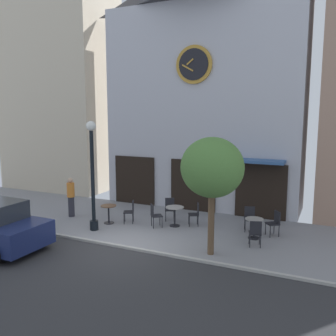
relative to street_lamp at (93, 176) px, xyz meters
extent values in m
cube|color=gray|center=(1.92, 1.54, -2.10)|extent=(26.27, 5.40, 0.05)
cube|color=#2D2D30|center=(1.92, -4.52, -2.10)|extent=(26.27, 6.71, 0.05)
cube|color=#A8A5A0|center=(1.92, -1.14, -2.04)|extent=(26.27, 0.12, 0.08)
cube|color=#B2B2BC|center=(2.37, 5.47, 2.51)|extent=(9.03, 2.47, 9.18)
cylinder|color=#B7842D|center=(2.37, 4.17, 4.34)|extent=(1.63, 0.10, 1.63)
cylinder|color=black|center=(2.37, 4.11, 4.34)|extent=(1.33, 0.04, 1.33)
cube|color=#B7842D|center=(2.22, 4.07, 4.46)|extent=(0.32, 0.03, 0.27)
cube|color=#B7842D|center=(2.12, 4.07, 4.21)|extent=(0.53, 0.03, 0.33)
cube|color=black|center=(-0.65, 4.19, -0.93)|extent=(2.11, 0.10, 2.30)
cube|color=black|center=(2.37, 4.19, -0.93)|extent=(2.11, 0.10, 2.30)
cube|color=black|center=(5.38, 4.19, -0.93)|extent=(2.11, 0.10, 2.30)
cube|color=#33568C|center=(4.90, 3.88, 0.37)|extent=(2.89, 0.90, 0.12)
cube|color=beige|center=(-6.61, 6.02, 4.55)|extent=(6.32, 3.58, 13.25)
cylinder|color=black|center=(0.00, 0.00, -1.90)|extent=(0.32, 0.32, 0.36)
cylinder|color=black|center=(0.00, 0.00, -0.21)|extent=(0.14, 0.14, 3.73)
sphere|color=white|center=(0.00, 0.00, 1.83)|extent=(0.36, 0.36, 0.36)
cylinder|color=brown|center=(4.75, -0.43, -1.05)|extent=(0.20, 0.20, 2.06)
ellipsoid|color=#4C7A38|center=(4.75, -0.43, 0.66)|extent=(1.95, 1.75, 1.85)
cylinder|color=black|center=(0.03, 0.93, -1.72)|extent=(0.07, 0.07, 0.72)
cylinder|color=black|center=(0.03, 0.93, -2.06)|extent=(0.40, 0.40, 0.03)
cylinder|color=brown|center=(0.03, 0.93, -1.36)|extent=(0.62, 0.62, 0.03)
cylinder|color=black|center=(2.58, 1.70, -1.70)|extent=(0.07, 0.07, 0.75)
cylinder|color=black|center=(2.58, 1.70, -2.06)|extent=(0.40, 0.40, 0.03)
cylinder|color=gray|center=(2.58, 1.70, -1.32)|extent=(0.70, 0.70, 0.03)
cylinder|color=black|center=(5.67, 1.58, -1.72)|extent=(0.07, 0.07, 0.70)
cylinder|color=black|center=(5.67, 1.58, -2.06)|extent=(0.40, 0.40, 0.03)
cylinder|color=gray|center=(5.67, 1.58, -1.37)|extent=(0.63, 0.63, 0.03)
cube|color=black|center=(6.21, 2.14, -1.63)|extent=(0.56, 0.56, 0.04)
cube|color=black|center=(6.35, 2.25, -1.40)|extent=(0.27, 0.32, 0.45)
cylinder|color=black|center=(5.97, 2.16, -1.85)|extent=(0.03, 0.03, 0.45)
cylinder|color=black|center=(6.18, 1.90, -1.85)|extent=(0.03, 0.03, 0.45)
cylinder|color=black|center=(6.24, 2.37, -1.85)|extent=(0.03, 0.03, 0.45)
cylinder|color=black|center=(6.45, 2.11, -1.85)|extent=(0.03, 0.03, 0.45)
cube|color=black|center=(1.99, 1.31, -1.63)|extent=(0.56, 0.56, 0.04)
cube|color=black|center=(1.85, 1.19, -1.40)|extent=(0.28, 0.32, 0.45)
cylinder|color=black|center=(2.23, 1.29, -1.85)|extent=(0.03, 0.03, 0.45)
cylinder|color=black|center=(2.01, 1.55, -1.85)|extent=(0.03, 0.03, 0.45)
cylinder|color=black|center=(1.97, 1.07, -1.85)|extent=(0.03, 0.03, 0.45)
cylinder|color=black|center=(1.75, 1.33, -1.85)|extent=(0.03, 0.03, 0.45)
cube|color=black|center=(2.08, 2.32, -1.63)|extent=(0.53, 0.53, 0.04)
cube|color=black|center=(2.00, 2.49, -1.40)|extent=(0.36, 0.20, 0.45)
cylinder|color=black|center=(2.00, 2.10, -1.85)|extent=(0.03, 0.03, 0.45)
cylinder|color=black|center=(2.31, 2.24, -1.85)|extent=(0.03, 0.03, 0.45)
cylinder|color=black|center=(1.85, 2.40, -1.85)|extent=(0.03, 0.03, 0.45)
cylinder|color=black|center=(2.16, 2.55, -1.85)|extent=(0.03, 0.03, 0.45)
cube|color=black|center=(0.74, 1.30, -1.63)|extent=(0.53, 0.53, 0.04)
cube|color=black|center=(0.90, 1.38, -1.40)|extent=(0.20, 0.36, 0.45)
cylinder|color=black|center=(0.51, 1.38, -1.85)|extent=(0.03, 0.03, 0.45)
cylinder|color=black|center=(0.66, 1.08, -1.85)|extent=(0.03, 0.03, 0.45)
cylinder|color=black|center=(0.81, 1.53, -1.85)|extent=(0.03, 0.03, 0.45)
cylinder|color=black|center=(0.96, 1.22, -1.85)|extent=(0.03, 0.03, 0.45)
cube|color=black|center=(5.86, 0.85, -1.63)|extent=(0.50, 0.50, 0.04)
cube|color=black|center=(5.91, 0.68, -1.40)|extent=(0.38, 0.14, 0.45)
cylinder|color=black|center=(5.97, 1.06, -1.85)|extent=(0.03, 0.03, 0.45)
cylinder|color=black|center=(5.64, 0.97, -1.85)|extent=(0.03, 0.03, 0.45)
cylinder|color=black|center=(6.07, 0.73, -1.85)|extent=(0.03, 0.03, 0.45)
cylinder|color=black|center=(5.74, 0.64, -1.85)|extent=(0.03, 0.03, 0.45)
cube|color=black|center=(5.36, 2.32, -1.63)|extent=(0.49, 0.49, 0.04)
cube|color=black|center=(5.31, 2.49, -1.40)|extent=(0.38, 0.14, 0.45)
cylinder|color=black|center=(5.24, 2.11, -1.85)|extent=(0.03, 0.03, 0.45)
cylinder|color=black|center=(5.57, 2.20, -1.85)|extent=(0.03, 0.03, 0.45)
cylinder|color=black|center=(5.15, 2.44, -1.85)|extent=(0.03, 0.03, 0.45)
cylinder|color=black|center=(5.48, 2.53, -1.85)|extent=(0.03, 0.03, 0.45)
cube|color=black|center=(3.22, 2.06, -1.63)|extent=(0.53, 0.53, 0.04)
cube|color=black|center=(3.38, 2.14, -1.40)|extent=(0.20, 0.36, 0.45)
cylinder|color=black|center=(2.99, 2.14, -1.85)|extent=(0.03, 0.03, 0.45)
cylinder|color=black|center=(3.14, 1.84, -1.85)|extent=(0.03, 0.03, 0.45)
cylinder|color=black|center=(3.30, 2.29, -1.85)|extent=(0.03, 0.03, 0.45)
cylinder|color=black|center=(3.44, 1.98, -1.85)|extent=(0.03, 0.03, 0.45)
cylinder|color=#2D2D38|center=(-1.97, 1.09, -1.65)|extent=(0.37, 0.37, 0.85)
cylinder|color=orange|center=(-1.97, 1.09, -0.93)|extent=(0.45, 0.45, 0.60)
sphere|color=tan|center=(-1.97, 1.09, -0.52)|extent=(0.22, 0.22, 0.22)
cylinder|color=black|center=(-0.72, -2.06, -1.76)|extent=(0.64, 0.22, 0.64)
camera|label=1|loc=(8.11, -10.83, 2.30)|focal=38.90mm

